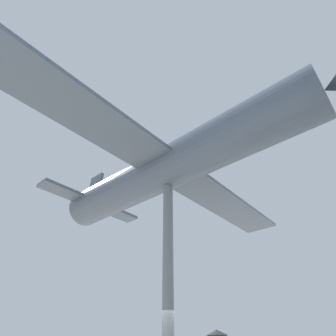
% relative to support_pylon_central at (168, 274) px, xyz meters
% --- Properties ---
extents(support_pylon_central, '(0.41, 0.41, 7.38)m').
position_rel_support_pylon_central_xyz_m(support_pylon_central, '(0.00, 0.00, 0.00)').
color(support_pylon_central, slate).
rests_on(support_pylon_central, ground_plane).
extents(suspended_airplane, '(20.04, 15.26, 3.07)m').
position_rel_support_pylon_central_xyz_m(suspended_airplane, '(0.02, 0.28, 4.69)').
color(suspended_airplane, '#4C5666').
rests_on(suspended_airplane, support_pylon_central).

